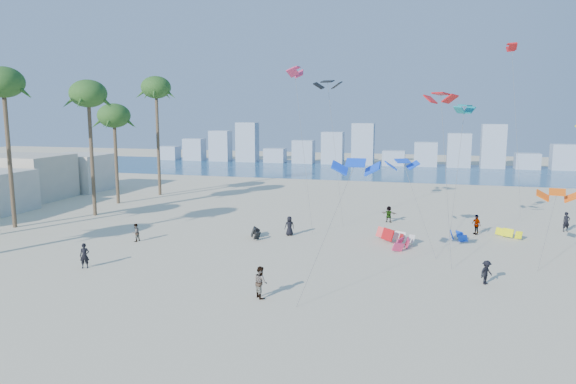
# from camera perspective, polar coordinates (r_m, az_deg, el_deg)

# --- Properties ---
(ground) EXTENTS (220.00, 220.00, 0.00)m
(ground) POSITION_cam_1_polar(r_m,az_deg,el_deg) (30.25, -13.67, -12.88)
(ground) COLOR beige
(ground) RESTS_ON ground
(ocean) EXTENTS (220.00, 220.00, 0.00)m
(ocean) POSITION_cam_1_polar(r_m,az_deg,el_deg) (98.18, 6.64, 2.41)
(ocean) COLOR navy
(ocean) RESTS_ON ground
(kitesurfer_near) EXTENTS (0.77, 0.65, 1.79)m
(kitesurfer_near) POSITION_cam_1_polar(r_m,az_deg,el_deg) (39.94, -21.30, -6.50)
(kitesurfer_near) COLOR black
(kitesurfer_near) RESTS_ON ground
(kitesurfer_mid) EXTENTS (1.17, 1.18, 1.92)m
(kitesurfer_mid) POSITION_cam_1_polar(r_m,az_deg,el_deg) (31.66, -3.02, -9.77)
(kitesurfer_mid) COLOR gray
(kitesurfer_mid) RESTS_ON ground
(kitesurfers_far) EXTENTS (37.17, 18.44, 1.83)m
(kitesurfers_far) POSITION_cam_1_polar(r_m,az_deg,el_deg) (46.35, 10.72, -4.01)
(kitesurfers_far) COLOR black
(kitesurfers_far) RESTS_ON ground
(grounded_kites) EXTENTS (23.76, 8.66, 1.07)m
(grounded_kites) POSITION_cam_1_polar(r_m,az_deg,el_deg) (45.36, 11.68, -4.84)
(grounded_kites) COLOR black
(grounded_kites) RESTS_ON ground
(flying_kites) EXTENTS (30.00, 35.12, 18.51)m
(flying_kites) POSITION_cam_1_polar(r_m,az_deg,el_deg) (45.86, 16.72, 8.57)
(flying_kites) COLOR blue
(flying_kites) RESTS_ON ground
(palm_row) EXTENTS (9.14, 44.80, 15.38)m
(palm_row) POSITION_cam_1_polar(r_m,az_deg,el_deg) (54.46, -27.20, 9.00)
(palm_row) COLOR brown
(palm_row) RESTS_ON ground
(distant_skyline) EXTENTS (85.00, 3.00, 8.40)m
(distant_skyline) POSITION_cam_1_polar(r_m,az_deg,el_deg) (107.91, 6.80, 4.64)
(distant_skyline) COLOR #9EADBF
(distant_skyline) RESTS_ON ground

